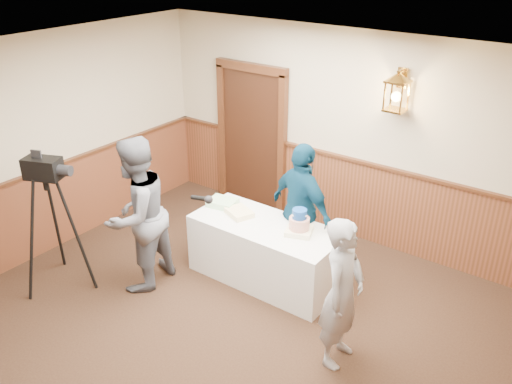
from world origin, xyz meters
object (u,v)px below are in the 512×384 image
display_table (266,252)px  tiered_cake (299,224)px  assistant_p (302,210)px  baker (342,293)px  sheet_cake_yellow (239,213)px  interviewer (137,215)px  tv_camera_rig (54,230)px  sheet_cake_green (223,203)px

display_table → tiered_cake: 0.65m
display_table → assistant_p: bearing=59.9°
tiered_cake → baker: baker is taller
display_table → sheet_cake_yellow: bearing=-180.0°
interviewer → baker: (2.51, 0.25, -0.15)m
tiered_cake → tv_camera_rig: bearing=-145.6°
sheet_cake_green → interviewer: bearing=-112.1°
tv_camera_rig → sheet_cake_yellow: bearing=22.4°
assistant_p → tv_camera_rig: size_ratio=1.03×
sheet_cake_green → tv_camera_rig: bearing=-126.5°
sheet_cake_green → baker: 2.23m
baker → assistant_p: (-1.14, 1.11, 0.06)m
sheet_cake_green → baker: size_ratio=0.22×
tiered_cake → sheet_cake_green: size_ratio=1.10×
sheet_cake_yellow → display_table: bearing=0.0°
tiered_cake → sheet_cake_green: (-1.13, 0.02, -0.08)m
display_table → interviewer: 1.58m
display_table → tv_camera_rig: (-1.91, -1.53, 0.36)m
interviewer → display_table: bearing=124.1°
display_table → tv_camera_rig: size_ratio=1.10×
sheet_cake_yellow → tv_camera_rig: bearing=-134.6°
baker → assistant_p: 1.59m
sheet_cake_yellow → tv_camera_rig: size_ratio=0.20×
baker → tv_camera_rig: (-3.28, -0.83, -0.05)m
tv_camera_rig → assistant_p: bearing=19.1°
sheet_cake_green → assistant_p: 1.01m
interviewer → tv_camera_rig: (-0.77, -0.58, -0.20)m
tiered_cake → display_table: bearing=-171.9°
tiered_cake → sheet_cake_green: bearing=179.2°
sheet_cake_yellow → baker: bearing=-21.7°
baker → sheet_cake_green: bearing=65.1°
interviewer → assistant_p: bearing=128.9°
tiered_cake → interviewer: interviewer is taller
interviewer → baker: bearing=89.8°
sheet_cake_yellow → sheet_cake_green: 0.33m
tiered_cake → assistant_p: (-0.18, 0.35, -0.03)m
sheet_cake_green → sheet_cake_yellow: bearing=-13.3°
display_table → assistant_p: assistant_p is taller
sheet_cake_green → assistant_p: assistant_p is taller
display_table → sheet_cake_green: sheet_cake_green is taller
sheet_cake_yellow → tv_camera_rig: (-1.51, -1.53, -0.05)m
interviewer → tiered_cake: bearing=117.2°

